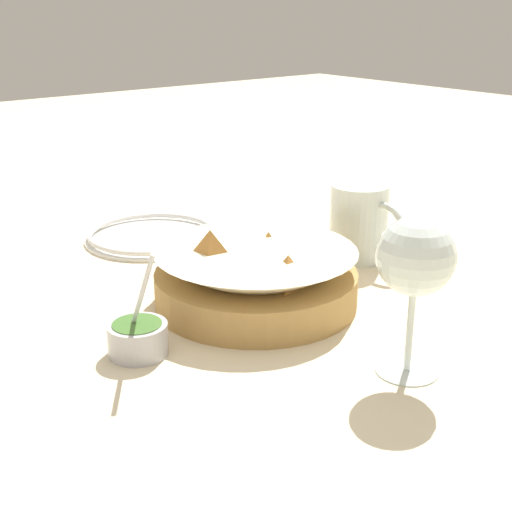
{
  "coord_description": "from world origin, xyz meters",
  "views": [
    {
      "loc": [
        0.62,
        -0.52,
        0.36
      ],
      "look_at": [
        -0.01,
        -0.01,
        0.06
      ],
      "focal_mm": 50.0,
      "sensor_mm": 36.0,
      "label": 1
    }
  ],
  "objects": [
    {
      "name": "side_plate",
      "position": [
        -0.31,
        0.02,
        0.01
      ],
      "size": [
        0.21,
        0.21,
        0.01
      ],
      "color": "white",
      "rests_on": "ground_plane"
    },
    {
      "name": "ground_plane",
      "position": [
        0.0,
        0.0,
        0.0
      ],
      "size": [
        4.0,
        4.0,
        0.0
      ],
      "primitive_type": "plane",
      "color": "beige"
    },
    {
      "name": "food_basket",
      "position": [
        -0.01,
        -0.01,
        0.03
      ],
      "size": [
        0.25,
        0.25,
        0.1
      ],
      "color": "#B2894C",
      "rests_on": "ground_plane"
    },
    {
      "name": "beer_mug",
      "position": [
        -0.05,
        0.21,
        0.05
      ],
      "size": [
        0.13,
        0.08,
        0.11
      ],
      "color": "silver",
      "rests_on": "ground_plane"
    },
    {
      "name": "wine_glass",
      "position": [
        0.22,
        0.01,
        0.12
      ],
      "size": [
        0.08,
        0.08,
        0.16
      ],
      "color": "silver",
      "rests_on": "ground_plane"
    },
    {
      "name": "sauce_cup",
      "position": [
        0.01,
        -0.19,
        0.02
      ],
      "size": [
        0.08,
        0.06,
        0.13
      ],
      "color": "#B7B7BC",
      "rests_on": "ground_plane"
    }
  ]
}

